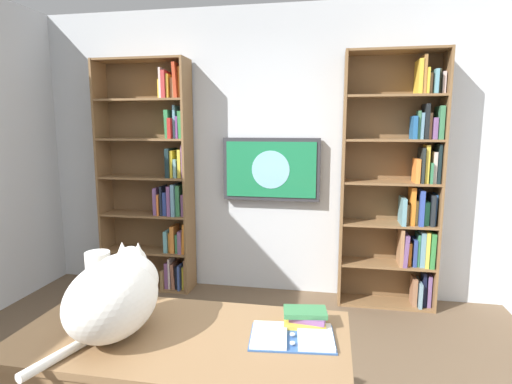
# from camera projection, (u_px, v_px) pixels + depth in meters

# --- Properties ---
(wall_back) EXTENTS (4.52, 0.06, 2.70)m
(wall_back) POSITION_uv_depth(u_px,v_px,m) (265.00, 153.00, 3.95)
(wall_back) COLOR silver
(wall_back) RESTS_ON ground
(bookshelf_left) EXTENTS (0.84, 0.28, 2.24)m
(bookshelf_left) POSITION_uv_depth(u_px,v_px,m) (403.00, 186.00, 3.60)
(bookshelf_left) COLOR brown
(bookshelf_left) RESTS_ON ground
(bookshelf_right) EXTENTS (0.90, 0.28, 2.23)m
(bookshelf_right) POSITION_uv_depth(u_px,v_px,m) (157.00, 181.00, 4.01)
(bookshelf_right) COLOR brown
(bookshelf_right) RESTS_ON ground
(wall_mounted_tv) EXTENTS (0.92, 0.07, 0.59)m
(wall_mounted_tv) POSITION_uv_depth(u_px,v_px,m) (271.00, 169.00, 3.88)
(wall_mounted_tv) COLOR #333338
(desk) EXTENTS (1.33, 0.65, 0.78)m
(desk) POSITION_uv_depth(u_px,v_px,m) (181.00, 366.00, 1.65)
(desk) COLOR olive
(desk) RESTS_ON ground
(cat) EXTENTS (0.33, 0.58, 0.34)m
(cat) POSITION_uv_depth(u_px,v_px,m) (116.00, 292.00, 1.65)
(cat) COLOR white
(cat) RESTS_ON desk
(open_binder) EXTENTS (0.35, 0.25, 0.02)m
(open_binder) POSITION_uv_depth(u_px,v_px,m) (292.00, 336.00, 1.61)
(open_binder) COLOR #335999
(open_binder) RESTS_ON desk
(paper_towel_roll) EXTENTS (0.11, 0.11, 0.26)m
(paper_towel_roll) POSITION_uv_depth(u_px,v_px,m) (99.00, 280.00, 1.87)
(paper_towel_roll) COLOR white
(paper_towel_roll) RESTS_ON desk
(desk_book_stack) EXTENTS (0.19, 0.14, 0.07)m
(desk_book_stack) POSITION_uv_depth(u_px,v_px,m) (306.00, 318.00, 1.72)
(desk_book_stack) COLOR gold
(desk_book_stack) RESTS_ON desk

